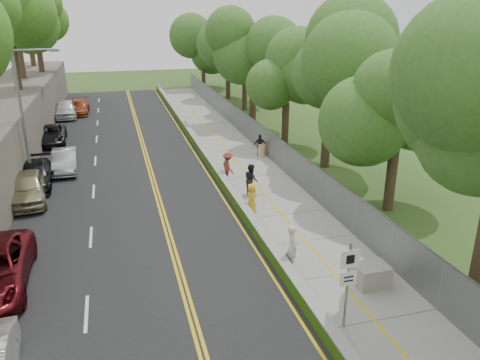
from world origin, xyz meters
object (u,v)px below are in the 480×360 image
streetlight (26,109)px  person_far (260,145)px  construction_barrel (262,150)px  concrete_block (371,275)px  signpost (348,277)px  painter_0 (251,198)px

streetlight → person_far: (14.66, 2.13, -3.81)m
construction_barrel → person_far: size_ratio=0.56×
streetlight → concrete_block: streetlight is taller
signpost → construction_barrel: size_ratio=3.52×
signpost → concrete_block: (2.15, 2.02, -1.50)m
concrete_block → painter_0: size_ratio=0.79×
signpost → person_far: size_ratio=1.99×
painter_0 → person_far: (3.45, 9.43, -0.01)m
signpost → concrete_block: size_ratio=2.48×
concrete_block → construction_barrel: bearing=86.3°
painter_0 → person_far: 10.04m
concrete_block → painter_0: painter_0 is taller
painter_0 → signpost: bearing=175.3°
construction_barrel → painter_0: bearing=-110.9°
streetlight → person_far: bearing=8.3°
signpost → painter_0: 9.79m
construction_barrel → painter_0: size_ratio=0.56×
construction_barrel → person_far: (-0.10, 0.13, 0.34)m
concrete_block → painter_0: bearing=107.7°
painter_0 → concrete_block: bearing=-168.8°
signpost → painter_0: size_ratio=1.97×
construction_barrel → signpost: bearing=-99.7°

